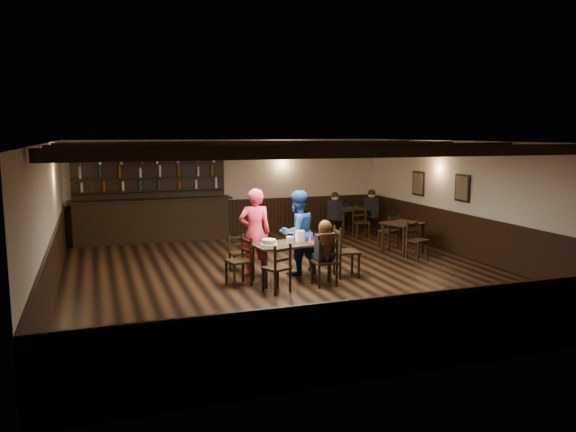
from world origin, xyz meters
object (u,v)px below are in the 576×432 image
object	(u,v)px
man_blue	(297,233)
bar_counter	(152,214)
dining_table	(291,247)
woman_pink	(255,232)
chair_near_left	(279,265)
chair_near_right	(326,259)
cake	(269,242)

from	to	relation	value
man_blue	bar_counter	bearing A→B (deg)	-80.84
dining_table	woman_pink	distance (m)	0.85
woman_pink	man_blue	size ratio (longest dim) A/B	1.03
chair_near_left	man_blue	bearing A→B (deg)	57.29
chair_near_right	cake	world-z (taller)	chair_near_right
woman_pink	man_blue	bearing A→B (deg)	176.81
woman_pink	chair_near_left	bearing A→B (deg)	98.88
man_blue	chair_near_left	bearing A→B (deg)	38.89
chair_near_right	man_blue	xyz separation A→B (m)	(-0.18, 1.09, 0.33)
chair_near_left	bar_counter	size ratio (longest dim) A/B	0.21
woman_pink	bar_counter	bearing A→B (deg)	-64.74
chair_near_right	woman_pink	xyz separation A→B (m)	(-1.04, 1.23, 0.36)
cake	chair_near_right	bearing A→B (deg)	-34.46
chair_near_left	chair_near_right	size ratio (longest dim) A/B	1.00
chair_near_right	cake	bearing A→B (deg)	145.54
man_blue	cake	distance (m)	0.88
chair_near_left	man_blue	distance (m)	1.50
dining_table	chair_near_right	distance (m)	0.81
dining_table	chair_near_right	size ratio (longest dim) A/B	1.74
woman_pink	cake	distance (m)	0.61
dining_table	chair_near_left	xyz separation A→B (m)	(-0.50, -0.78, -0.14)
dining_table	bar_counter	bearing A→B (deg)	112.70
chair_near_left	chair_near_right	bearing A→B (deg)	8.01
man_blue	bar_counter	world-z (taller)	bar_counter
man_blue	bar_counter	size ratio (longest dim) A/B	0.41
chair_near_left	bar_counter	bearing A→B (deg)	105.59
chair_near_right	chair_near_left	bearing A→B (deg)	-171.99
dining_table	cake	world-z (taller)	cake
chair_near_right	bar_counter	bearing A→B (deg)	114.42
dining_table	bar_counter	distance (m)	5.55
bar_counter	woman_pink	bearing A→B (deg)	-70.78
woman_pink	bar_counter	size ratio (longest dim) A/B	0.42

